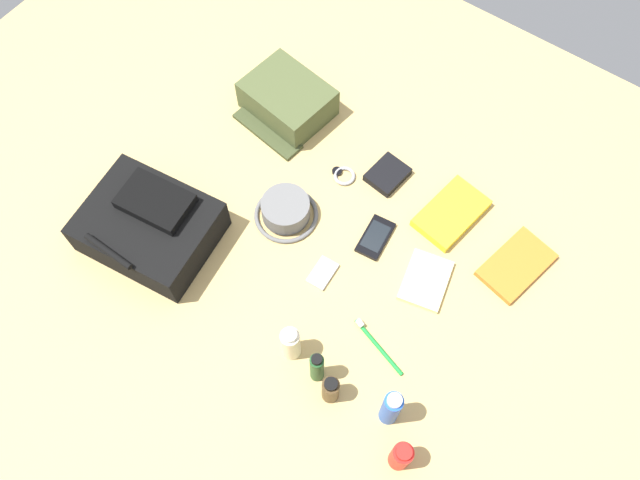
{
  "coord_description": "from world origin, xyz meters",
  "views": [
    {
      "loc": [
        -0.44,
        0.61,
        1.56
      ],
      "look_at": [
        0.0,
        0.0,
        0.04
      ],
      "focal_mm": 36.29,
      "sensor_mm": 36.0,
      "label": 1
    }
  ],
  "objects_px": {
    "travel_guidebook": "(451,213)",
    "wristwatch": "(343,175)",
    "shampoo_bottle": "(317,367)",
    "cell_phone": "(375,237)",
    "bucket_hat": "(286,211)",
    "backpack": "(150,225)",
    "toiletry_pouch": "(287,100)",
    "notepad": "(426,280)",
    "paperback_novel": "(516,265)",
    "deodorant_spray": "(391,408)",
    "cologne_bottle": "(331,389)",
    "wallet": "(387,174)",
    "lotion_bottle": "(291,343)",
    "toothbrush": "(376,343)",
    "media_player": "(323,273)",
    "sunscreen_spray": "(401,456)"
  },
  "relations": [
    {
      "from": "toiletry_pouch",
      "to": "cell_phone",
      "type": "bearing_deg",
      "value": 155.6
    },
    {
      "from": "wallet",
      "to": "notepad",
      "type": "bearing_deg",
      "value": 146.78
    },
    {
      "from": "backpack",
      "to": "lotion_bottle",
      "type": "bearing_deg",
      "value": 175.29
    },
    {
      "from": "backpack",
      "to": "lotion_bottle",
      "type": "relative_size",
      "value": 2.7
    },
    {
      "from": "toiletry_pouch",
      "to": "notepad",
      "type": "xyz_separation_m",
      "value": [
        -0.63,
        0.23,
        -0.04
      ]
    },
    {
      "from": "travel_guidebook",
      "to": "notepad",
      "type": "xyz_separation_m",
      "value": [
        -0.05,
        0.21,
        -0.0
      ]
    },
    {
      "from": "bucket_hat",
      "to": "travel_guidebook",
      "type": "height_order",
      "value": "bucket_hat"
    },
    {
      "from": "cell_phone",
      "to": "bucket_hat",
      "type": "bearing_deg",
      "value": 19.56
    },
    {
      "from": "paperback_novel",
      "to": "travel_guidebook",
      "type": "relative_size",
      "value": 1.01
    },
    {
      "from": "travel_guidebook",
      "to": "wristwatch",
      "type": "xyz_separation_m",
      "value": [
        0.31,
        0.07,
        -0.01
      ]
    },
    {
      "from": "backpack",
      "to": "notepad",
      "type": "distance_m",
      "value": 0.74
    },
    {
      "from": "backpack",
      "to": "toiletry_pouch",
      "type": "distance_m",
      "value": 0.55
    },
    {
      "from": "cell_phone",
      "to": "travel_guidebook",
      "type": "bearing_deg",
      "value": -125.74
    },
    {
      "from": "cologne_bottle",
      "to": "toiletry_pouch",
      "type": "bearing_deg",
      "value": -46.15
    },
    {
      "from": "sunscreen_spray",
      "to": "travel_guidebook",
      "type": "xyz_separation_m",
      "value": [
        0.23,
        -0.63,
        -0.05
      ]
    },
    {
      "from": "bucket_hat",
      "to": "notepad",
      "type": "xyz_separation_m",
      "value": [
        -0.41,
        -0.06,
        -0.02
      ]
    },
    {
      "from": "bucket_hat",
      "to": "shampoo_bottle",
      "type": "bearing_deg",
      "value": 136.62
    },
    {
      "from": "paperback_novel",
      "to": "cologne_bottle",
      "type": "bearing_deg",
      "value": 70.21
    },
    {
      "from": "bucket_hat",
      "to": "notepad",
      "type": "height_order",
      "value": "bucket_hat"
    },
    {
      "from": "cologne_bottle",
      "to": "cell_phone",
      "type": "distance_m",
      "value": 0.44
    },
    {
      "from": "paperback_novel",
      "to": "wristwatch",
      "type": "height_order",
      "value": "paperback_novel"
    },
    {
      "from": "lotion_bottle",
      "to": "toothbrush",
      "type": "relative_size",
      "value": 0.77
    },
    {
      "from": "cell_phone",
      "to": "wallet",
      "type": "height_order",
      "value": "wallet"
    },
    {
      "from": "paperback_novel",
      "to": "wallet",
      "type": "distance_m",
      "value": 0.43
    },
    {
      "from": "media_player",
      "to": "lotion_bottle",
      "type": "bearing_deg",
      "value": 105.33
    },
    {
      "from": "backpack",
      "to": "travel_guidebook",
      "type": "height_order",
      "value": "backpack"
    },
    {
      "from": "sunscreen_spray",
      "to": "notepad",
      "type": "xyz_separation_m",
      "value": [
        0.18,
        -0.42,
        -0.05
      ]
    },
    {
      "from": "deodorant_spray",
      "to": "travel_guidebook",
      "type": "bearing_deg",
      "value": -74.38
    },
    {
      "from": "paperback_novel",
      "to": "wallet",
      "type": "xyz_separation_m",
      "value": [
        0.43,
        -0.03,
        0.0
      ]
    },
    {
      "from": "toothbrush",
      "to": "wristwatch",
      "type": "bearing_deg",
      "value": -45.87
    },
    {
      "from": "deodorant_spray",
      "to": "shampoo_bottle",
      "type": "distance_m",
      "value": 0.2
    },
    {
      "from": "paperback_novel",
      "to": "notepad",
      "type": "xyz_separation_m",
      "value": [
        0.17,
        0.18,
        -0.0
      ]
    },
    {
      "from": "lotion_bottle",
      "to": "media_player",
      "type": "xyz_separation_m",
      "value": [
        0.06,
        -0.21,
        -0.06
      ]
    },
    {
      "from": "cologne_bottle",
      "to": "notepad",
      "type": "height_order",
      "value": "cologne_bottle"
    },
    {
      "from": "toothbrush",
      "to": "lotion_bottle",
      "type": "bearing_deg",
      "value": 40.39
    },
    {
      "from": "media_player",
      "to": "toothbrush",
      "type": "distance_m",
      "value": 0.23
    },
    {
      "from": "backpack",
      "to": "bucket_hat",
      "type": "height_order",
      "value": "backpack"
    },
    {
      "from": "cologne_bottle",
      "to": "media_player",
      "type": "height_order",
      "value": "cologne_bottle"
    },
    {
      "from": "cell_phone",
      "to": "shampoo_bottle",
      "type": "bearing_deg",
      "value": 102.91
    },
    {
      "from": "cologne_bottle",
      "to": "notepad",
      "type": "xyz_separation_m",
      "value": [
        -0.03,
        -0.39,
        -0.05
      ]
    },
    {
      "from": "backpack",
      "to": "paperback_novel",
      "type": "xyz_separation_m",
      "value": [
        -0.84,
        -0.49,
        -0.05
      ]
    },
    {
      "from": "wristwatch",
      "to": "notepad",
      "type": "height_order",
      "value": "notepad"
    },
    {
      "from": "bucket_hat",
      "to": "travel_guidebook",
      "type": "bearing_deg",
      "value": -144.28
    },
    {
      "from": "media_player",
      "to": "sunscreen_spray",
      "type": "bearing_deg",
      "value": 146.0
    },
    {
      "from": "deodorant_spray",
      "to": "toothbrush",
      "type": "bearing_deg",
      "value": -47.21
    },
    {
      "from": "deodorant_spray",
      "to": "cologne_bottle",
      "type": "relative_size",
      "value": 1.5
    },
    {
      "from": "backpack",
      "to": "lotion_bottle",
      "type": "xyz_separation_m",
      "value": [
        -0.49,
        0.04,
        0.0
      ]
    },
    {
      "from": "shampoo_bottle",
      "to": "paperback_novel",
      "type": "bearing_deg",
      "value": -115.37
    },
    {
      "from": "deodorant_spray",
      "to": "wallet",
      "type": "xyz_separation_m",
      "value": [
        0.36,
        -0.56,
        -0.07
      ]
    },
    {
      "from": "wristwatch",
      "to": "shampoo_bottle",
      "type": "bearing_deg",
      "value": 118.34
    }
  ]
}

